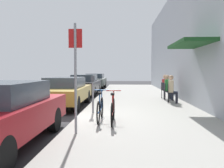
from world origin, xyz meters
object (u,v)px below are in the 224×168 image
parked_car_3 (95,81)px  bicycle_0 (113,111)px  bicycle_1 (100,109)px  cafe_chair_0 (171,92)px  cafe_chair_2 (165,89)px  seated_patron_0 (172,88)px  seated_patron_1 (168,87)px  street_sign (75,70)px  parked_car_1 (65,91)px  parked_car_2 (84,84)px  parking_meter (93,91)px  cafe_chair_1 (167,90)px  seated_patron_2 (166,86)px

parked_car_3 → bicycle_0: parked_car_3 is taller
bicycle_1 → cafe_chair_0: (2.89, 4.15, 0.14)m
parked_car_3 → cafe_chair_2: parked_car_3 is taller
seated_patron_0 → seated_patron_1: size_ratio=1.00×
street_sign → cafe_chair_0: street_sign is taller
parked_car_1 → parked_car_3: (0.00, 11.20, 0.02)m
bicycle_0 → parked_car_2: bearing=104.4°
parked_car_1 → street_sign: size_ratio=1.69×
parked_car_3 → seated_patron_1: 10.77m
parking_meter → bicycle_1: 1.46m
bicycle_0 → cafe_chair_1: size_ratio=1.97×
cafe_chair_1 → seated_patron_1: size_ratio=0.67×
parked_car_2 → bicycle_0: (2.33, -9.06, -0.23)m
seated_patron_0 → seated_patron_2: same height
cafe_chair_0 → parking_meter: bearing=-139.5°
parked_car_1 → parked_car_3: size_ratio=1.00×
bicycle_0 → bicycle_1: 0.48m
parked_car_1 → seated_patron_0: seated_patron_0 is taller
seated_patron_0 → cafe_chair_2: 1.66m
parked_car_3 → bicycle_0: bearing=-81.2°
bicycle_0 → seated_patron_1: bearing=64.6°
parked_car_1 → cafe_chair_0: (4.84, 0.63, -0.07)m
cafe_chair_0 → seated_patron_1: (0.06, 0.98, 0.19)m
parked_car_3 → seated_patron_2: seated_patron_2 is taller
seated_patron_0 → parked_car_2: bearing=136.4°
parking_meter → parked_car_1: bearing=125.5°
cafe_chair_0 → cafe_chair_1: size_ratio=1.00×
cafe_chair_0 → seated_patron_2: size_ratio=0.67×
street_sign → seated_patron_0: street_sign is taller
parked_car_2 → cafe_chair_1: (4.83, -3.66, -0.09)m
parked_car_2 → seated_patron_1: (4.89, -3.66, 0.11)m
parked_car_2 → parking_meter: size_ratio=3.33×
parked_car_2 → seated_patron_1: 6.11m
parked_car_1 → parked_car_2: (-0.00, 5.27, 0.02)m
parked_car_2 → cafe_chair_2: 5.69m
seated_patron_2 → bicycle_0: bearing=-112.9°
parked_car_3 → street_sign: 16.23m
bicycle_0 → seated_patron_1: seated_patron_1 is taller
bicycle_1 → cafe_chair_1: bicycle_1 is taller
parking_meter → seated_patron_0: 4.35m
street_sign → bicycle_1: 1.88m
street_sign → cafe_chair_0: (3.34, 5.56, -1.02)m
parked_car_2 → parked_car_3: parked_car_2 is taller
bicycle_1 → street_sign: bearing=-107.3°
parked_car_1 → parked_car_3: bearing=90.0°
bicycle_1 → cafe_chair_0: bearing=55.1°
parking_meter → seated_patron_0: (3.34, 2.79, -0.07)m
parked_car_3 → street_sign: size_ratio=1.69×
seated_patron_1 → seated_patron_2: (0.00, 0.66, 0.00)m
parked_car_3 → cafe_chair_2: 10.16m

